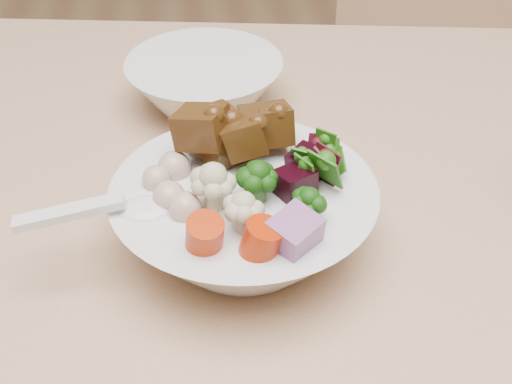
# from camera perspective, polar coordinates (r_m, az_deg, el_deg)

# --- Properties ---
(chair_far) EXTENTS (0.54, 0.54, 0.91)m
(chair_far) POSITION_cam_1_polar(r_m,az_deg,el_deg) (1.36, 14.13, 7.35)
(chair_far) COLOR tan
(chair_far) RESTS_ON ground
(food_bowl) EXTENTS (0.21, 0.21, 0.11)m
(food_bowl) POSITION_cam_1_polar(r_m,az_deg,el_deg) (0.57, -0.81, -1.75)
(food_bowl) COLOR silver
(food_bowl) RESTS_ON dining_table
(soup_spoon) EXTENTS (0.12, 0.04, 0.02)m
(soup_spoon) POSITION_cam_1_polar(r_m,az_deg,el_deg) (0.54, -10.36, -1.51)
(soup_spoon) COLOR silver
(soup_spoon) RESTS_ON food_bowl
(side_bowl) EXTENTS (0.16, 0.16, 0.05)m
(side_bowl) POSITION_cam_1_polar(r_m,az_deg,el_deg) (0.76, -4.11, 8.53)
(side_bowl) COLOR silver
(side_bowl) RESTS_ON dining_table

